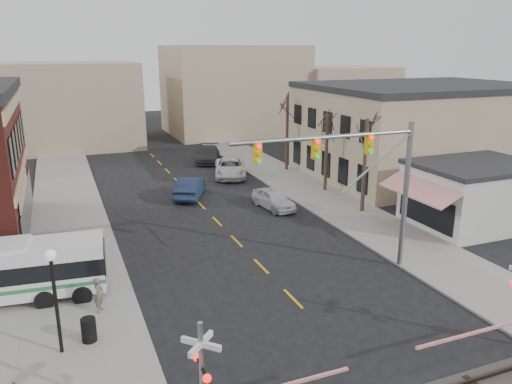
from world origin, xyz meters
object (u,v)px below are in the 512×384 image
car_a (274,199)px  car_d (208,154)px  rr_crossing_west (216,379)px  street_lamp (53,280)px  pedestrian_far (50,263)px  car_b (190,187)px  car_c (230,168)px  traffic_signal_mast (363,169)px  trash_bin (89,330)px  pedestrian_near (99,295)px

car_a → car_d: size_ratio=0.78×
rr_crossing_west → car_d: rr_crossing_west is taller
street_lamp → pedestrian_far: (-0.29, 6.86, -2.12)m
car_b → car_d: bearing=-88.2°
rr_crossing_west → car_c: (11.03, 30.63, -1.14)m
rr_crossing_west → car_c: 32.57m
traffic_signal_mast → car_a: bearing=87.8°
trash_bin → car_d: size_ratio=0.18×
car_d → trash_bin: bearing=-93.7°
car_d → traffic_signal_mast: bearing=-69.9°
street_lamp → pedestrian_far: 7.19m
car_c → pedestrian_far: size_ratio=3.08×
traffic_signal_mast → trash_bin: 14.73m
car_c → car_d: size_ratio=1.07×
trash_bin → street_lamp: bearing=-159.6°
car_a → pedestrian_near: 17.59m
street_lamp → car_d: 34.87m
car_a → pedestrian_far: size_ratio=2.25×
traffic_signal_mast → rr_crossing_west: traffic_signal_mast is taller
car_a → car_b: car_b is taller
car_c → trash_bin: bearing=-103.2°
car_b → pedestrian_near: (-8.50, -16.41, 0.09)m
rr_crossing_west → car_b: bearing=77.1°
pedestrian_far → car_b: bearing=11.3°
car_c → pedestrian_far: 23.50m
car_d → rr_crossing_west: bearing=-85.2°
car_b → street_lamp: bearing=86.8°
street_lamp → pedestrian_far: street_lamp is taller
street_lamp → rr_crossing_west: bearing=-55.1°
traffic_signal_mast → car_b: (-4.60, 17.23, -4.90)m
car_d → pedestrian_far: bearing=-101.6°
traffic_signal_mast → pedestrian_near: (-13.10, 0.83, -4.81)m
car_b → car_c: 7.36m
street_lamp → car_a: bearing=42.4°
rr_crossing_west → car_c: rr_crossing_west is taller
rr_crossing_west → street_lamp: 7.76m
street_lamp → car_a: (15.26, 13.95, -2.46)m
traffic_signal_mast → street_lamp: 15.14m
traffic_signal_mast → car_b: 18.49m
car_c → car_d: 6.88m
car_d → pedestrian_far: pedestrian_far is taller
rr_crossing_west → pedestrian_near: rr_crossing_west is taller
car_a → car_d: car_d is taller
car_c → car_d: car_c is taller
car_b → car_c: size_ratio=0.86×
car_c → car_a: bearing=-73.1°
pedestrian_near → rr_crossing_west: bearing=-139.0°
pedestrian_far → pedestrian_near: bearing=-102.4°
pedestrian_far → traffic_signal_mast: bearing=-56.3°
traffic_signal_mast → pedestrian_far: bearing=161.9°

